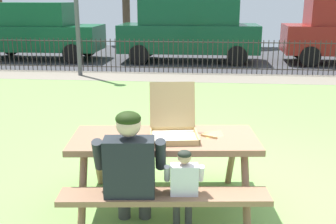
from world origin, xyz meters
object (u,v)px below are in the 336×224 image
Objects in this scene: pizza_slice_on_table at (213,134)px; parked_car_left at (189,29)px; pizza_box_open at (173,124)px; adult_at_table at (131,168)px; picnic_table_foreground at (164,153)px; child_at_table at (184,184)px; parked_car_far_left at (37,30)px.

parked_car_left is at bearing 94.08° from pizza_slice_on_table.
pizza_box_open is 10.10m from parked_car_left.
adult_at_table is (-0.71, -0.64, -0.12)m from pizza_slice_on_table.
child_at_table is at bearing -66.38° from picnic_table_foreground.
pizza_box_open is at bearing 35.36° from picnic_table_foreground.
pizza_box_open is at bearing 61.48° from adult_at_table.
pizza_slice_on_table is at bearing -85.92° from parked_car_left.
parked_car_far_left reaches higher than pizza_slice_on_table.
pizza_box_open is 0.69× the size of child_at_table.
picnic_table_foreground is 3.30× the size of pizza_box_open.
child_at_table is at bearing -61.61° from parked_car_far_left.
pizza_slice_on_table is 0.96m from adult_at_table.
pizza_box_open reaches higher than child_at_table.
pizza_box_open is (0.08, 0.06, 0.29)m from picnic_table_foreground.
parked_car_far_left is (-5.30, 10.68, 0.35)m from adult_at_table.
pizza_box_open is at bearing -88.14° from parked_car_left.
child_at_table reaches higher than pizza_slice_on_table.
parked_car_left reaches higher than pizza_slice_on_table.
pizza_slice_on_table is 0.23× the size of adult_at_table.
pizza_box_open reaches higher than picnic_table_foreground.
picnic_table_foreground is 0.31m from pizza_box_open.
adult_at_table is at bearing -63.59° from parked_car_far_left.
child_at_table is 0.19× the size of parked_car_far_left.
pizza_box_open is 0.13× the size of parked_car_left.
pizza_slice_on_table is 11.71m from parked_car_far_left.
parked_car_left is at bearing 0.00° from parked_car_far_left.
pizza_slice_on_table is at bearing 12.84° from picnic_table_foreground.
picnic_table_foreground is 0.58m from adult_at_table.
picnic_table_foreground is 0.42× the size of parked_car_left.
parked_car_left reaches higher than picnic_table_foreground.
picnic_table_foreground is 10.17m from parked_car_left.
pizza_box_open is at bearing 103.85° from child_at_table.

